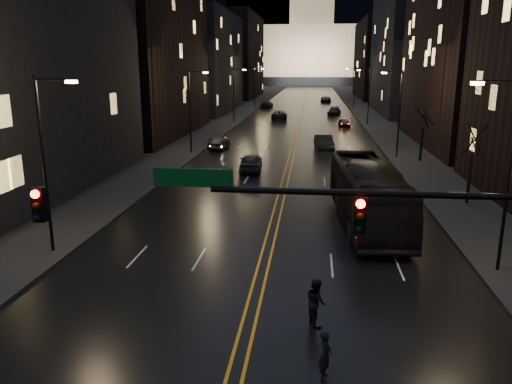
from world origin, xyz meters
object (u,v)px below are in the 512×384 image
(bus, at_px, (367,194))
(receding_car_a, at_px, (324,143))
(oncoming_car_b, at_px, (219,143))
(pedestrian_b, at_px, (316,302))
(pedestrian_a, at_px, (325,355))
(oncoming_car_a, at_px, (251,162))
(traffic_signal, at_px, (451,236))

(bus, xyz_separation_m, receding_car_a, (-2.10, 27.24, -0.99))
(oncoming_car_b, bearing_deg, pedestrian_b, 109.35)
(oncoming_car_b, distance_m, pedestrian_a, 43.89)
(oncoming_car_a, relative_size, pedestrian_a, 3.07)
(receding_car_a, distance_m, pedestrian_a, 43.48)
(bus, height_order, oncoming_car_a, bus)
(bus, relative_size, receding_car_a, 2.55)
(oncoming_car_b, relative_size, pedestrian_a, 2.88)
(oncoming_car_b, height_order, receding_car_a, receding_car_a)
(traffic_signal, height_order, oncoming_car_a, traffic_signal)
(pedestrian_b, bearing_deg, receding_car_a, -23.66)
(oncoming_car_b, bearing_deg, oncoming_car_a, 117.47)
(receding_car_a, bearing_deg, pedestrian_b, -97.61)
(traffic_signal, height_order, pedestrian_b, traffic_signal)
(traffic_signal, relative_size, pedestrian_b, 9.51)
(traffic_signal, bearing_deg, pedestrian_a, 164.63)
(oncoming_car_b, xyz_separation_m, receding_car_a, (12.01, 1.06, 0.10))
(oncoming_car_a, bearing_deg, bus, 117.59)
(traffic_signal, distance_m, pedestrian_a, 5.39)
(pedestrian_b, bearing_deg, traffic_signal, -163.28)
(bus, distance_m, oncoming_car_b, 29.76)
(receding_car_a, xyz_separation_m, pedestrian_a, (-0.73, -43.48, -0.06))
(pedestrian_a, relative_size, pedestrian_b, 0.88)
(traffic_signal, xyz_separation_m, bus, (-0.29, 17.10, -3.25))
(receding_car_a, bearing_deg, oncoming_car_b, 178.87)
(pedestrian_a, bearing_deg, oncoming_car_a, 24.41)
(bus, height_order, pedestrian_b, bus)
(oncoming_car_a, bearing_deg, traffic_signal, 102.31)
(receding_car_a, bearing_deg, pedestrian_a, -97.14)
(oncoming_car_a, distance_m, oncoming_car_b, 12.62)
(traffic_signal, xyz_separation_m, pedestrian_a, (-3.13, 0.86, -4.30))
(oncoming_car_a, bearing_deg, pedestrian_a, 97.28)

